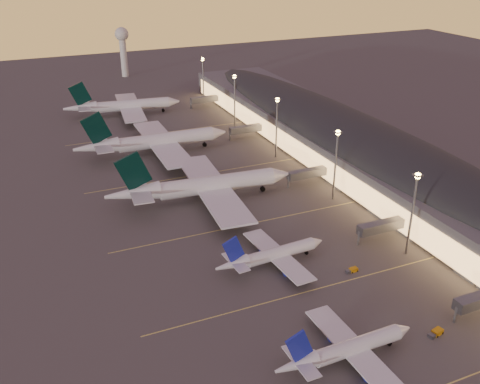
% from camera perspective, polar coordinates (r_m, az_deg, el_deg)
% --- Properties ---
extents(ground, '(700.00, 700.00, 0.00)m').
position_cam_1_polar(ground, '(147.84, 6.33, -9.44)').
color(ground, '#43413F').
extents(airliner_narrow_south, '(34.68, 30.88, 12.43)m').
position_cam_1_polar(airliner_narrow_south, '(123.27, 11.26, -16.14)').
color(airliner_narrow_south, silver).
rests_on(airliner_narrow_south, ground).
extents(airliner_narrow_north, '(34.66, 31.01, 12.38)m').
position_cam_1_polar(airliner_narrow_north, '(152.37, 3.38, -6.72)').
color(airliner_narrow_north, silver).
rests_on(airliner_narrow_north, ground).
extents(airliner_wide_near, '(66.95, 61.14, 21.42)m').
position_cam_1_polar(airliner_wide_near, '(188.41, -4.10, 0.63)').
color(airliner_wide_near, silver).
rests_on(airliner_wide_near, ground).
extents(airliner_wide_mid, '(66.69, 60.55, 21.39)m').
position_cam_1_polar(airliner_wide_mid, '(233.76, -9.22, 5.34)').
color(airliner_wide_mid, silver).
rests_on(airliner_wide_mid, ground).
extents(airliner_wide_far, '(60.47, 55.43, 19.34)m').
position_cam_1_polar(airliner_wide_far, '(291.45, -12.35, 8.96)').
color(airliner_wide_far, silver).
rests_on(airliner_wide_far, ground).
extents(terminal_building, '(56.35, 255.00, 17.46)m').
position_cam_1_polar(terminal_building, '(229.02, 11.12, 5.63)').
color(terminal_building, '#525358').
rests_on(terminal_building, ground).
extents(light_masts, '(2.20, 217.20, 25.90)m').
position_cam_1_polar(light_masts, '(207.00, 6.49, 6.41)').
color(light_masts, gray).
rests_on(light_masts, ground).
extents(radar_tower, '(9.00, 9.00, 32.50)m').
position_cam_1_polar(radar_tower, '(376.76, -12.42, 15.20)').
color(radar_tower, silver).
rests_on(radar_tower, ground).
extents(lane_markings, '(90.00, 180.36, 0.00)m').
position_cam_1_polar(lane_markings, '(178.36, 0.05, -2.77)').
color(lane_markings, '#D8C659').
rests_on(lane_markings, ground).
extents(baggage_tug_b, '(4.39, 2.55, 1.23)m').
position_cam_1_polar(baggage_tug_b, '(137.22, 20.17, -13.92)').
color(baggage_tug_b, '#C98609').
rests_on(baggage_tug_b, ground).
extents(baggage_tug_c, '(3.60, 1.71, 1.05)m').
position_cam_1_polar(baggage_tug_c, '(153.79, 11.87, -8.16)').
color(baggage_tug_c, '#C98609').
rests_on(baggage_tug_c, ground).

